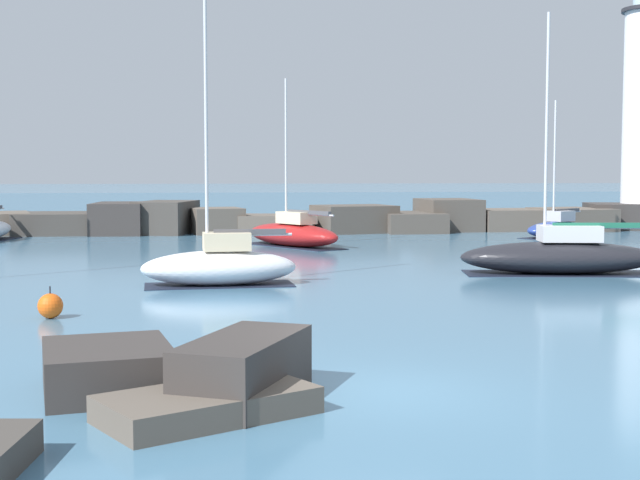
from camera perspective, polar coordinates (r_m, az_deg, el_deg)
ground_plane at (r=16.76m, az=4.06°, el=-9.62°), size 600.00×600.00×0.00m
open_sea_beyond at (r=120.08m, az=-5.44°, el=2.41°), size 400.00×116.00×0.01m
breakwater_jetty at (r=60.06m, az=-3.85°, el=1.33°), size 61.33×7.02×2.38m
foreground_rocks at (r=15.73m, az=4.66°, el=-8.92°), size 17.24×7.07×1.14m
sailboat_moored_1 at (r=36.69m, az=15.11°, el=-0.96°), size 8.12×3.56×10.28m
sailboat_moored_2 at (r=32.07m, az=-6.43°, el=-1.59°), size 5.67×2.43×10.26m
sailboat_moored_4 at (r=48.65m, az=-1.76°, el=0.44°), size 5.76×7.39×9.14m
sailboat_moored_5 at (r=57.13m, az=14.94°, el=0.77°), size 5.75×4.99×8.43m
mooring_buoy_orange_near at (r=25.84m, az=-16.87°, el=-4.06°), size 0.70×0.70×0.90m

